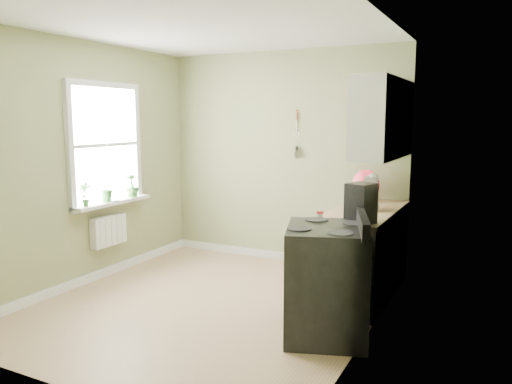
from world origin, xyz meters
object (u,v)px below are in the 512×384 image
at_px(coffee_maker, 361,205).
at_px(kettle, 358,193).
at_px(stand_mixer, 370,195).
at_px(stove, 327,280).

bearing_deg(coffee_maker, kettle, 106.37).
height_order(stand_mixer, coffee_maker, stand_mixer).
relative_size(stand_mixer, coffee_maker, 1.03).
distance_m(stand_mixer, kettle, 0.51).
bearing_deg(kettle, coffee_maker, -73.63).
bearing_deg(kettle, stand_mixer, -60.20).
distance_m(stove, coffee_maker, 0.76).
relative_size(stove, coffee_maker, 2.93).
xyz_separation_m(stand_mixer, coffee_maker, (0.09, -0.72, 0.01)).
bearing_deg(stove, stand_mixer, 86.90).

